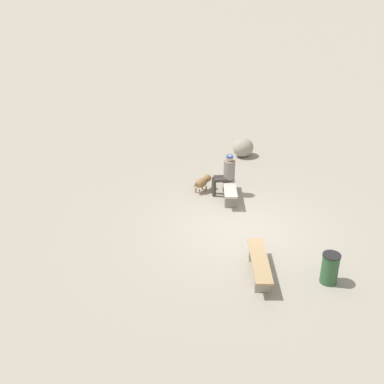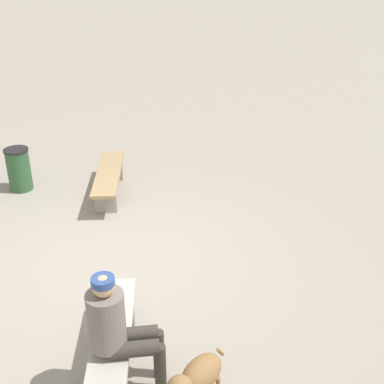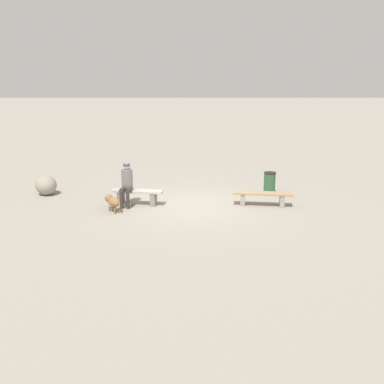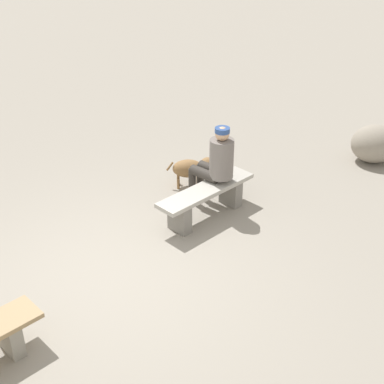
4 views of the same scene
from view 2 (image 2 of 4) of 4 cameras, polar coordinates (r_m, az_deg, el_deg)
name	(u,v)px [view 2 (image 2 of 4)]	position (r m, az deg, el deg)	size (l,w,h in m)	color
ground	(117,266)	(6.85, -8.50, -8.29)	(210.00, 210.00, 0.06)	gray
bench_left	(109,179)	(8.52, -9.33, 1.50)	(1.84, 0.65, 0.42)	gray
bench_right	(114,340)	(5.26, -8.83, -16.21)	(1.64, 0.60, 0.46)	gray
seated_person	(118,326)	(4.75, -8.32, -14.73)	(0.37, 0.69, 1.29)	slate
dog	(196,377)	(4.86, 0.49, -20.14)	(0.58, 0.63, 0.48)	olive
trash_bin	(19,169)	(9.04, -18.93, 2.43)	(0.41, 0.41, 0.74)	#2D5633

